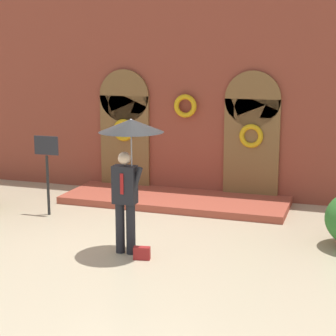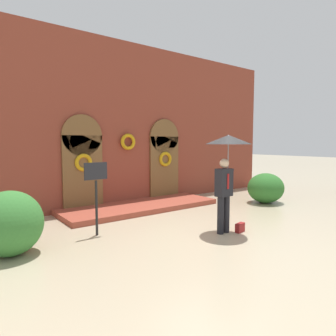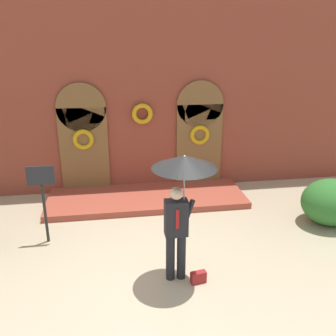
% 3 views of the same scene
% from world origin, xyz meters
% --- Properties ---
extents(ground_plane, '(80.00, 80.00, 0.00)m').
position_xyz_m(ground_plane, '(0.00, 0.00, 0.00)').
color(ground_plane, tan).
extents(building_facade, '(14.00, 2.30, 5.60)m').
position_xyz_m(building_facade, '(-0.00, 4.15, 2.68)').
color(building_facade, brown).
rests_on(building_facade, ground).
extents(person_with_umbrella, '(1.10, 1.10, 2.36)m').
position_xyz_m(person_with_umbrella, '(0.29, -0.38, 1.91)').
color(person_with_umbrella, black).
rests_on(person_with_umbrella, ground).
extents(handbag, '(0.30, 0.17, 0.22)m').
position_xyz_m(handbag, '(0.57, -0.58, 0.11)').
color(handbag, maroon).
rests_on(handbag, ground).
extents(sign_post, '(0.56, 0.06, 1.72)m').
position_xyz_m(sign_post, '(-2.31, 1.31, 1.16)').
color(sign_post, black).
rests_on(sign_post, ground).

